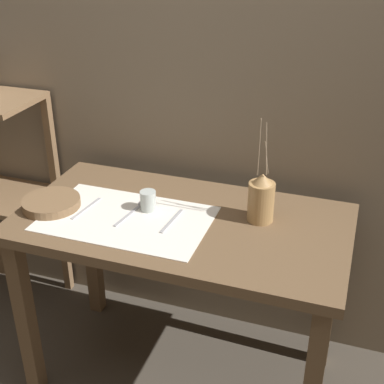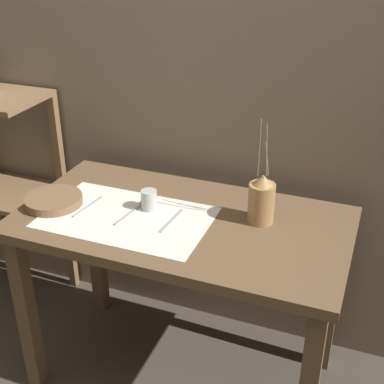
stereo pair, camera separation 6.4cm
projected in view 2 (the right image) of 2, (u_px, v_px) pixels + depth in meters
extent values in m
plane|color=#473F35|center=(183.00, 372.00, 2.35)|extent=(12.00, 12.00, 0.00)
cube|color=#7A6B56|center=(222.00, 79.00, 2.17)|extent=(7.00, 0.06, 2.40)
cube|color=brown|center=(181.00, 223.00, 2.00)|extent=(1.24, 0.67, 0.04)
cube|color=brown|center=(27.00, 314.00, 2.14)|extent=(0.06, 0.06, 0.75)
cube|color=brown|center=(96.00, 245.00, 2.59)|extent=(0.06, 0.06, 0.75)
cube|color=brown|center=(331.00, 298.00, 2.23)|extent=(0.06, 0.06, 0.75)
cube|color=brown|center=(8.00, 193.00, 2.58)|extent=(0.46, 0.34, 0.02)
cube|color=brown|center=(64.00, 196.00, 2.67)|extent=(0.04, 0.04, 1.09)
cube|color=white|center=(127.00, 217.00, 2.00)|extent=(0.62, 0.39, 0.00)
cylinder|color=#A87F4C|center=(261.00, 203.00, 1.94)|extent=(0.10, 0.10, 0.15)
cone|color=#A87F4C|center=(263.00, 180.00, 1.90)|extent=(0.07, 0.07, 0.04)
cylinder|color=#847056|center=(267.00, 159.00, 1.86)|extent=(0.02, 0.01, 0.12)
cylinder|color=#847056|center=(267.00, 150.00, 1.84)|extent=(0.02, 0.02, 0.19)
cylinder|color=#847056|center=(259.00, 148.00, 1.83)|extent=(0.01, 0.01, 0.21)
cylinder|color=brown|center=(54.00, 201.00, 2.08)|extent=(0.22, 0.22, 0.04)
cylinder|color=#B7C1BC|center=(149.00, 200.00, 2.03)|extent=(0.06, 0.06, 0.08)
cube|color=#A8A8AD|center=(88.00, 206.00, 2.06)|extent=(0.03, 0.18, 0.00)
cube|color=#A8A8AD|center=(129.00, 214.00, 2.01)|extent=(0.04, 0.18, 0.00)
sphere|color=#A8A8AD|center=(142.00, 203.00, 2.08)|extent=(0.02, 0.02, 0.02)
cube|color=#A8A8AD|center=(172.00, 221.00, 1.97)|extent=(0.02, 0.18, 0.00)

